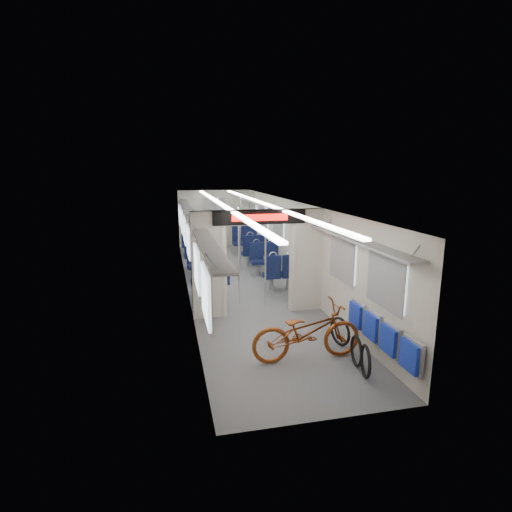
# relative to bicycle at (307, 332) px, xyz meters

# --- Properties ---
(carriage) EXTENTS (12.00, 12.02, 2.31)m
(carriage) POSITION_rel_bicycle_xyz_m (-0.28, 4.09, 1.01)
(carriage) COLOR #515456
(carriage) RESTS_ON ground
(bicycle) EXTENTS (1.89, 0.66, 0.99)m
(bicycle) POSITION_rel_bicycle_xyz_m (0.00, 0.00, 0.00)
(bicycle) COLOR brown
(bicycle) RESTS_ON ground
(flip_bench) EXTENTS (0.12, 2.09, 0.50)m
(flip_bench) POSITION_rel_bicycle_xyz_m (1.07, -0.49, 0.08)
(flip_bench) COLOR gray
(flip_bench) RESTS_ON carriage
(bike_hoop_a) EXTENTS (0.17, 0.52, 0.53)m
(bike_hoop_a) POSITION_rel_bicycle_xyz_m (0.68, -0.76, -0.26)
(bike_hoop_a) COLOR black
(bike_hoop_a) RESTS_ON ground
(bike_hoop_b) EXTENTS (0.12, 0.52, 0.52)m
(bike_hoop_b) POSITION_rel_bicycle_xyz_m (0.72, -0.39, -0.26)
(bike_hoop_b) COLOR black
(bike_hoop_b) RESTS_ON ground
(bike_hoop_c) EXTENTS (0.19, 0.53, 0.54)m
(bike_hoop_c) POSITION_rel_bicycle_xyz_m (0.78, 0.39, -0.25)
(bike_hoop_c) COLOR black
(bike_hoop_c) RESTS_ON ground
(seat_bay_near_left) EXTENTS (0.93, 2.18, 1.13)m
(seat_bay_near_left) POSITION_rel_bicycle_xyz_m (-1.22, 4.53, 0.06)
(seat_bay_near_left) COLOR #0C1336
(seat_bay_near_left) RESTS_ON ground
(seat_bay_near_right) EXTENTS (0.89, 1.99, 1.08)m
(seat_bay_near_right) POSITION_rel_bicycle_xyz_m (0.65, 4.71, 0.04)
(seat_bay_near_right) COLOR #0C1336
(seat_bay_near_right) RESTS_ON ground
(seat_bay_far_left) EXTENTS (0.96, 2.33, 1.18)m
(seat_bay_far_left) POSITION_rel_bicycle_xyz_m (-1.22, 7.73, 0.08)
(seat_bay_far_left) COLOR #0C1336
(seat_bay_far_left) RESTS_ON ground
(seat_bay_far_right) EXTENTS (0.95, 2.25, 1.15)m
(seat_bay_far_right) POSITION_rel_bicycle_xyz_m (0.65, 7.68, 0.07)
(seat_bay_far_right) COLOR #0C1336
(seat_bay_far_right) RESTS_ON ground
(stanchion_near_left) EXTENTS (0.04, 0.04, 2.30)m
(stanchion_near_left) POSITION_rel_bicycle_xyz_m (-0.60, 3.02, 0.65)
(stanchion_near_left) COLOR silver
(stanchion_near_left) RESTS_ON ground
(stanchion_near_right) EXTENTS (0.04, 0.04, 2.30)m
(stanchion_near_right) POSITION_rel_bicycle_xyz_m (-0.01, 2.83, 0.65)
(stanchion_near_right) COLOR silver
(stanchion_near_right) RESTS_ON ground
(stanchion_far_left) EXTENTS (0.04, 0.04, 2.30)m
(stanchion_far_left) POSITION_rel_bicycle_xyz_m (-0.69, 5.98, 0.65)
(stanchion_far_left) COLOR silver
(stanchion_far_left) RESTS_ON ground
(stanchion_far_right) EXTENTS (0.04, 0.04, 2.30)m
(stanchion_far_right) POSITION_rel_bicycle_xyz_m (0.00, 6.08, 0.65)
(stanchion_far_right) COLOR silver
(stanchion_far_right) RESTS_ON ground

